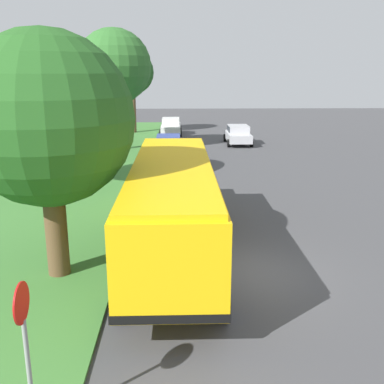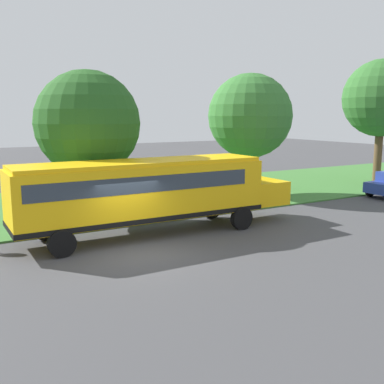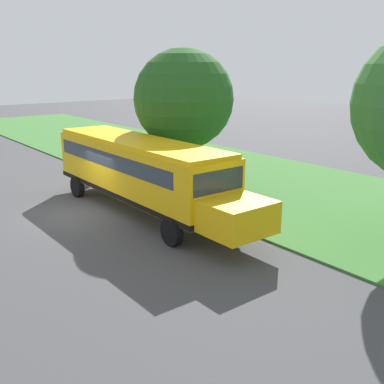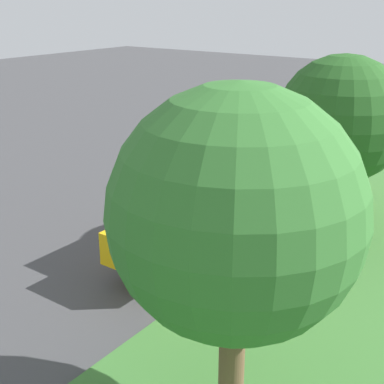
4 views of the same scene
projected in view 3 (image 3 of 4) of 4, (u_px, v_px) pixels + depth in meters
ground_plane at (80, 214)px, 19.38m from camera, size 120.00×120.00×0.00m
grass_verge at (245, 178)px, 25.32m from camera, size 12.00×80.00×0.08m
school_bus at (142, 169)px, 19.16m from camera, size 2.84×12.42×3.16m
oak_tree_beside_bus at (186, 101)px, 21.50m from camera, size 4.80×4.80×7.03m
stop_sign at (107, 145)px, 26.20m from camera, size 0.08×0.68×2.74m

